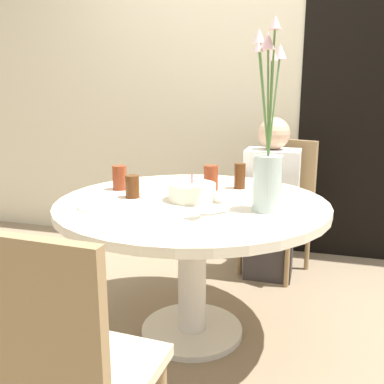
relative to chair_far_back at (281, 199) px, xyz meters
name	(u,v)px	position (x,y,z in m)	size (l,w,h in m)	color
ground_plane	(192,332)	(-0.35, -0.97, -0.50)	(16.00, 16.00, 0.00)	#89755B
wall_back	(243,79)	(-0.35, 0.40, 0.80)	(8.00, 0.05, 2.60)	beige
doorway_panel	(366,119)	(0.52, 0.37, 0.53)	(0.90, 0.01, 2.05)	black
dining_table	(192,226)	(-0.35, -0.97, 0.08)	(1.29, 1.29, 0.71)	beige
chair_far_back	(281,199)	(0.00, 0.00, 0.00)	(0.51, 0.51, 0.89)	beige
chair_right_flank	(66,365)	(-0.40, -2.00, 0.00)	(0.42, 0.42, 0.89)	beige
birthday_cake	(192,192)	(-0.35, -0.97, 0.25)	(0.23, 0.23, 0.13)	white
flower_vase	(268,158)	(0.01, -1.06, 0.44)	(0.15, 0.34, 0.77)	#B2C6C1
side_plate	(100,206)	(-0.71, -1.20, 0.21)	(0.20, 0.20, 0.01)	white
drink_glass_0	(211,178)	(-0.32, -0.73, 0.27)	(0.08, 0.08, 0.13)	maroon
drink_glass_1	(132,187)	(-0.64, -1.00, 0.26)	(0.07, 0.07, 0.11)	#51280F
drink_glass_2	(120,178)	(-0.78, -0.86, 0.27)	(0.07, 0.07, 0.13)	maroon
drink_glass_3	(240,176)	(-0.18, -0.65, 0.27)	(0.06, 0.06, 0.14)	#51280F
person_boy	(271,205)	(-0.05, -0.15, -0.01)	(0.34, 0.24, 1.05)	#383333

